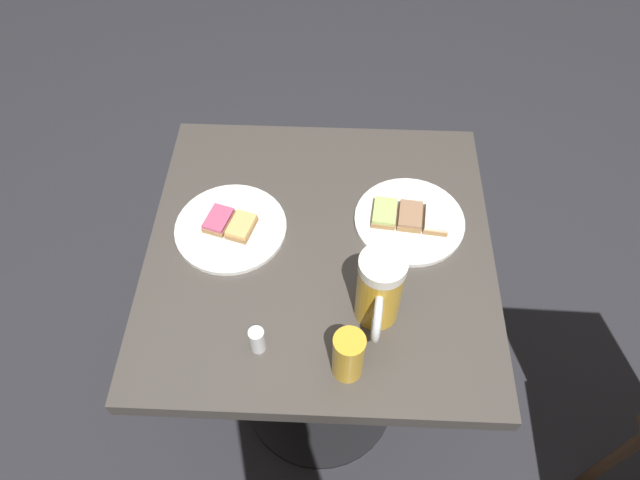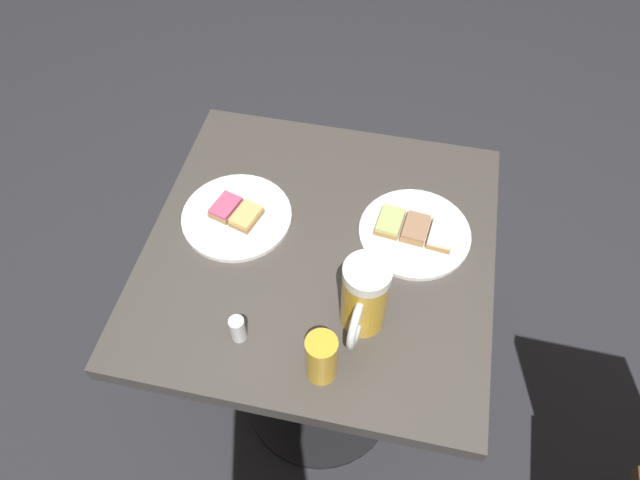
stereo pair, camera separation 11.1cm
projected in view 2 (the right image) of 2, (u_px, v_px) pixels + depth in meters
name	position (u px, v px, depth m)	size (l,w,h in m)	color
ground_plane	(320.00, 394.00, 1.75)	(6.00, 6.00, 0.00)	#28282D
cafe_table	(320.00, 296.00, 1.28)	(0.67, 0.67, 0.77)	black
plate_near	(415.00, 232.00, 1.14)	(0.22, 0.22, 0.03)	white
plate_far	(237.00, 216.00, 1.17)	(0.22, 0.22, 0.03)	white
beer_mug	(364.00, 298.00, 0.97)	(0.08, 0.14, 0.16)	gold
beer_glass_small	(321.00, 358.00, 0.93)	(0.05, 0.05, 0.11)	gold
salt_shaker	(238.00, 329.00, 0.99)	(0.03, 0.03, 0.06)	silver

